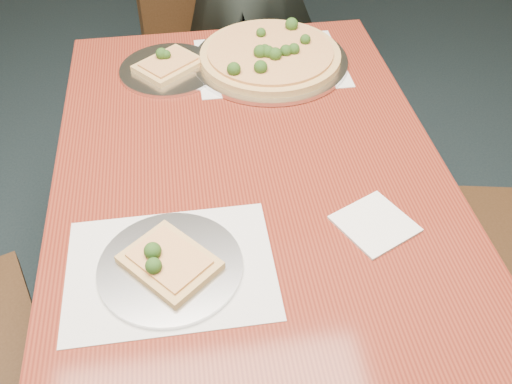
{
  "coord_description": "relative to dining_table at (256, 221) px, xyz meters",
  "views": [
    {
      "loc": [
        0.02,
        -0.65,
        1.62
      ],
      "look_at": [
        0.15,
        0.25,
        0.75
      ],
      "focal_mm": 40.0,
      "sensor_mm": 36.0,
      "label": 1
    }
  ],
  "objects": [
    {
      "name": "dining_table",
      "position": [
        0.0,
        0.0,
        0.0
      ],
      "size": [
        0.9,
        1.5,
        0.75
      ],
      "color": "#5A1B12",
      "rests_on": "ground"
    },
    {
      "name": "chair_far",
      "position": [
        -0.03,
        1.14,
        -0.14
      ],
      "size": [
        0.55,
        0.55,
        0.91
      ],
      "rotation": [
        0.0,
        0.0,
        0.41
      ],
      "color": "black",
      "rests_on": "ground"
    },
    {
      "name": "placemat_main",
      "position": [
        0.12,
        0.53,
        0.09
      ],
      "size": [
        0.42,
        0.32,
        0.0
      ],
      "primitive_type": "cube",
      "color": "white",
      "rests_on": "dining_table"
    },
    {
      "name": "placemat_near",
      "position": [
        -0.19,
        -0.19,
        0.09
      ],
      "size": [
        0.4,
        0.3,
        0.0
      ],
      "primitive_type": "cube",
      "color": "white",
      "rests_on": "dining_table"
    },
    {
      "name": "pizza_pan",
      "position": [
        0.12,
        0.53,
        0.11
      ],
      "size": [
        0.45,
        0.45,
        0.07
      ],
      "color": "silver",
      "rests_on": "dining_table"
    },
    {
      "name": "slice_plate_near",
      "position": [
        -0.2,
        -0.19,
        0.11
      ],
      "size": [
        0.28,
        0.28,
        0.06
      ],
      "color": "silver",
      "rests_on": "dining_table"
    },
    {
      "name": "slice_plate_far",
      "position": [
        -0.17,
        0.53,
        0.1
      ],
      "size": [
        0.28,
        0.28,
        0.06
      ],
      "color": "silver",
      "rests_on": "dining_table"
    },
    {
      "name": "napkin",
      "position": [
        0.23,
        -0.13,
        0.09
      ],
      "size": [
        0.19,
        0.19,
        0.01
      ],
      "primitive_type": "cube",
      "rotation": [
        0.0,
        0.0,
        0.44
      ],
      "color": "white",
      "rests_on": "dining_table"
    }
  ]
}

